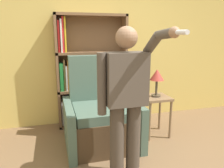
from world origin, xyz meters
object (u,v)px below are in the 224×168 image
(table_lamp, at_px, (157,77))
(side_table, at_px, (156,105))
(bookcase, at_px, (85,74))
(person_standing, at_px, (126,96))
(armchair, at_px, (101,117))

(table_lamp, bearing_deg, side_table, -90.00)
(bookcase, relative_size, person_standing, 1.15)
(bookcase, height_order, side_table, bookcase)
(bookcase, xyz_separation_m, person_standing, (0.18, -1.58, 0.03))
(armchair, bearing_deg, bookcase, 97.29)
(person_standing, relative_size, table_lamp, 3.90)
(armchair, bearing_deg, person_standing, -84.47)
(armchair, bearing_deg, side_table, 1.10)
(bookcase, bearing_deg, armchair, -82.71)
(armchair, relative_size, person_standing, 0.77)
(person_standing, distance_m, side_table, 1.23)
(bookcase, relative_size, table_lamp, 4.49)
(bookcase, bearing_deg, person_standing, -83.64)
(side_table, height_order, table_lamp, table_lamp)
(bookcase, xyz_separation_m, armchair, (0.09, -0.74, -0.51))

